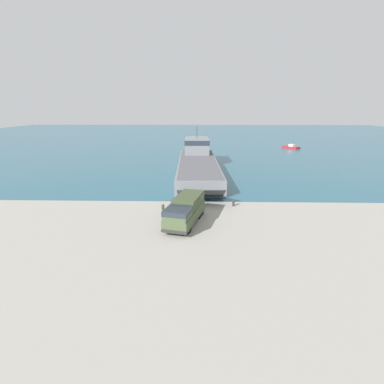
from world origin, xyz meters
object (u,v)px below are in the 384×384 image
at_px(soldier_on_ramp, 163,209).
at_px(mooring_bollard, 233,202).
at_px(landing_craft, 198,161).
at_px(military_truck, 185,210).
at_px(moored_boat_a, 291,147).

distance_m(soldier_on_ramp, mooring_bollard, 9.47).
relative_size(landing_craft, soldier_on_ramp, 21.17).
relative_size(military_truck, soldier_on_ramp, 4.86).
height_order(landing_craft, mooring_bollard, landing_craft).
xyz_separation_m(soldier_on_ramp, moored_boat_a, (32.15, 60.42, -0.55)).
distance_m(military_truck, moored_boat_a, 68.89).
bearing_deg(military_truck, mooring_bollard, 149.70).
distance_m(landing_craft, military_truck, 28.05).
bearing_deg(mooring_bollard, landing_craft, 102.14).
bearing_deg(landing_craft, mooring_bollard, -79.59).
distance_m(military_truck, soldier_on_ramp, 3.23).
xyz_separation_m(landing_craft, mooring_bollard, (4.74, -22.02, -1.50)).
xyz_separation_m(military_truck, moored_boat_a, (29.53, 62.23, -1.09)).
bearing_deg(soldier_on_ramp, mooring_bollard, 3.02).
bearing_deg(moored_boat_a, landing_craft, -168.96).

